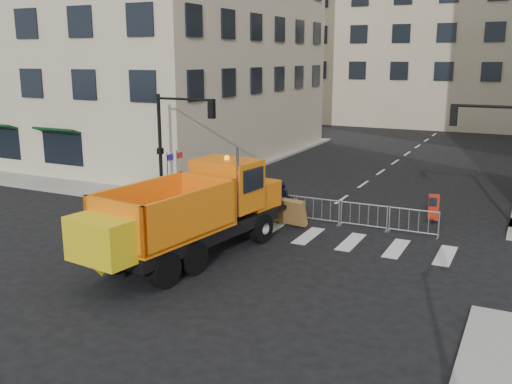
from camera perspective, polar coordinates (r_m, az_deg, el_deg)
The scene contains 11 objects.
ground at distance 19.11m, azimuth -2.76°, elevation -8.63°, with size 120.00×120.00×0.00m, color black.
sidewalk_back at distance 26.44m, azimuth 6.21°, elevation -2.24°, with size 64.00×5.00×0.15m, color gray.
building_far at distance 68.19m, azimuth 19.82°, elevation 16.68°, with size 30.00×18.00×24.00m, color tan.
traffic_light_left at distance 28.72m, azimuth -9.56°, elevation 4.26°, with size 0.18×0.18×5.40m, color black.
crowd_barriers at distance 25.76m, azimuth 3.98°, elevation -1.52°, with size 12.60×0.60×1.10m, color #9EA0A5, non-canonical shape.
plow_truck at distance 20.50m, azimuth -6.67°, elevation -1.92°, with size 4.27×10.60×4.00m.
cop_a at distance 24.91m, azimuth 2.56°, elevation -1.04°, with size 0.70×0.46×1.92m, color black.
cop_b at distance 25.75m, azimuth 0.44°, elevation -0.86°, with size 0.80×0.62×1.65m, color black.
cop_c at distance 25.34m, azimuth 2.34°, elevation -0.88°, with size 1.08×0.45×1.84m, color black.
worker at distance 26.88m, azimuth -4.41°, elevation 0.08°, with size 1.09×0.63×1.69m, color #B6C717.
newspaper_box at distance 26.32m, azimuth 17.33°, elevation -1.44°, with size 0.45×0.40×1.10m, color #B1220D.
Camera 1 is at (8.66, -15.46, 7.15)m, focal length 40.00 mm.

